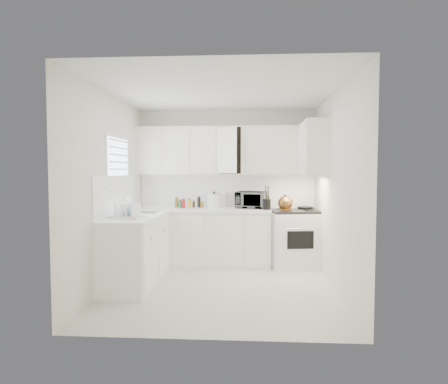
# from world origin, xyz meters

# --- Properties ---
(floor) EXTENTS (3.20, 3.20, 0.00)m
(floor) POSITION_xyz_m (0.00, 0.00, 0.00)
(floor) COLOR silver
(floor) RESTS_ON ground
(ceiling) EXTENTS (3.20, 3.20, 0.00)m
(ceiling) POSITION_xyz_m (0.00, 0.00, 2.60)
(ceiling) COLOR white
(ceiling) RESTS_ON ground
(wall_back) EXTENTS (3.00, 0.00, 3.00)m
(wall_back) POSITION_xyz_m (0.00, 1.60, 1.30)
(wall_back) COLOR white
(wall_back) RESTS_ON ground
(wall_front) EXTENTS (3.00, 0.00, 3.00)m
(wall_front) POSITION_xyz_m (0.00, -1.60, 1.30)
(wall_front) COLOR white
(wall_front) RESTS_ON ground
(wall_left) EXTENTS (0.00, 3.20, 3.20)m
(wall_left) POSITION_xyz_m (-1.50, 0.00, 1.30)
(wall_left) COLOR white
(wall_left) RESTS_ON ground
(wall_right) EXTENTS (0.00, 3.20, 3.20)m
(wall_right) POSITION_xyz_m (1.50, 0.00, 1.30)
(wall_right) COLOR white
(wall_right) RESTS_ON ground
(window_blinds) EXTENTS (0.06, 0.96, 1.06)m
(window_blinds) POSITION_xyz_m (-1.48, 0.35, 1.55)
(window_blinds) COLOR white
(window_blinds) RESTS_ON wall_left
(lower_cabinets_back) EXTENTS (2.22, 0.60, 0.90)m
(lower_cabinets_back) POSITION_xyz_m (-0.39, 1.30, 0.45)
(lower_cabinets_back) COLOR white
(lower_cabinets_back) RESTS_ON floor
(lower_cabinets_left) EXTENTS (0.60, 1.60, 0.90)m
(lower_cabinets_left) POSITION_xyz_m (-1.20, 0.20, 0.45)
(lower_cabinets_left) COLOR white
(lower_cabinets_left) RESTS_ON floor
(countertop_back) EXTENTS (2.24, 0.64, 0.05)m
(countertop_back) POSITION_xyz_m (-0.39, 1.29, 0.93)
(countertop_back) COLOR white
(countertop_back) RESTS_ON lower_cabinets_back
(countertop_left) EXTENTS (0.64, 1.62, 0.05)m
(countertop_left) POSITION_xyz_m (-1.19, 0.20, 0.93)
(countertop_left) COLOR white
(countertop_left) RESTS_ON lower_cabinets_left
(backsplash_back) EXTENTS (2.98, 0.02, 0.55)m
(backsplash_back) POSITION_xyz_m (0.00, 1.59, 1.23)
(backsplash_back) COLOR white
(backsplash_back) RESTS_ON wall_back
(backsplash_left) EXTENTS (0.02, 1.60, 0.55)m
(backsplash_left) POSITION_xyz_m (-1.49, 0.20, 1.23)
(backsplash_left) COLOR white
(backsplash_left) RESTS_ON wall_left
(upper_cabinets_back) EXTENTS (3.00, 0.33, 0.80)m
(upper_cabinets_back) POSITION_xyz_m (0.00, 1.44, 1.50)
(upper_cabinets_back) COLOR white
(upper_cabinets_back) RESTS_ON wall_back
(upper_cabinets_right) EXTENTS (0.33, 0.90, 0.80)m
(upper_cabinets_right) POSITION_xyz_m (1.33, 0.82, 1.50)
(upper_cabinets_right) COLOR white
(upper_cabinets_right) RESTS_ON wall_right
(sink) EXTENTS (0.42, 0.38, 0.30)m
(sink) POSITION_xyz_m (-1.19, 0.55, 1.07)
(sink) COLOR gray
(sink) RESTS_ON countertop_left
(stove) EXTENTS (0.86, 0.74, 1.19)m
(stove) POSITION_xyz_m (1.13, 1.25, 0.60)
(stove) COLOR white
(stove) RESTS_ON floor
(tea_kettle) EXTENTS (0.31, 0.27, 0.26)m
(tea_kettle) POSITION_xyz_m (0.95, 1.09, 1.07)
(tea_kettle) COLOR brown
(tea_kettle) RESTS_ON stove
(frying_pan) EXTENTS (0.26, 0.44, 0.04)m
(frying_pan) POSITION_xyz_m (1.31, 1.41, 0.96)
(frying_pan) COLOR black
(frying_pan) RESTS_ON stove
(microwave) EXTENTS (0.54, 0.39, 0.33)m
(microwave) POSITION_xyz_m (0.41, 1.34, 1.12)
(microwave) COLOR gray
(microwave) RESTS_ON countertop_back
(rice_cooker) EXTENTS (0.32, 0.32, 0.27)m
(rice_cooker) POSITION_xyz_m (-0.21, 1.43, 1.08)
(rice_cooker) COLOR white
(rice_cooker) RESTS_ON countertop_back
(paper_towel) EXTENTS (0.12, 0.12, 0.27)m
(paper_towel) POSITION_xyz_m (-0.06, 1.46, 1.08)
(paper_towel) COLOR white
(paper_towel) RESTS_ON countertop_back
(utensil_crock) EXTENTS (0.13, 0.13, 0.40)m
(utensil_crock) POSITION_xyz_m (0.66, 1.08, 1.15)
(utensil_crock) COLOR black
(utensil_crock) RESTS_ON countertop_back
(dish_rack) EXTENTS (0.44, 0.35, 0.22)m
(dish_rack) POSITION_xyz_m (-1.23, -0.10, 1.06)
(dish_rack) COLOR white
(dish_rack) RESTS_ON countertop_left
(spice_left_0) EXTENTS (0.06, 0.06, 0.13)m
(spice_left_0) POSITION_xyz_m (-0.85, 1.42, 1.02)
(spice_left_0) COLOR olive
(spice_left_0) RESTS_ON countertop_back
(spice_left_1) EXTENTS (0.06, 0.06, 0.13)m
(spice_left_1) POSITION_xyz_m (-0.78, 1.33, 1.02)
(spice_left_1) COLOR #26733C
(spice_left_1) RESTS_ON countertop_back
(spice_left_2) EXTENTS (0.06, 0.06, 0.13)m
(spice_left_2) POSITION_xyz_m (-0.70, 1.42, 1.02)
(spice_left_2) COLOR red
(spice_left_2) RESTS_ON countertop_back
(spice_left_3) EXTENTS (0.06, 0.06, 0.13)m
(spice_left_3) POSITION_xyz_m (-0.62, 1.33, 1.02)
(spice_left_3) COLOR gold
(spice_left_3) RESTS_ON countertop_back
(spice_left_4) EXTENTS (0.06, 0.06, 0.13)m
(spice_left_4) POSITION_xyz_m (-0.55, 1.42, 1.02)
(spice_left_4) COLOR #543218
(spice_left_4) RESTS_ON countertop_back
(spice_left_5) EXTENTS (0.06, 0.06, 0.13)m
(spice_left_5) POSITION_xyz_m (-0.47, 1.33, 1.02)
(spice_left_5) COLOR black
(spice_left_5) RESTS_ON countertop_back
(spice_left_6) EXTENTS (0.06, 0.06, 0.13)m
(spice_left_6) POSITION_xyz_m (-0.40, 1.42, 1.02)
(spice_left_6) COLOR olive
(spice_left_6) RESTS_ON countertop_back
(sauce_right_0) EXTENTS (0.06, 0.06, 0.19)m
(sauce_right_0) POSITION_xyz_m (0.58, 1.46, 1.05)
(sauce_right_0) COLOR red
(sauce_right_0) RESTS_ON countertop_back
(sauce_right_1) EXTENTS (0.06, 0.06, 0.19)m
(sauce_right_1) POSITION_xyz_m (0.64, 1.40, 1.05)
(sauce_right_1) COLOR gold
(sauce_right_1) RESTS_ON countertop_back
(sauce_right_2) EXTENTS (0.06, 0.06, 0.19)m
(sauce_right_2) POSITION_xyz_m (0.69, 1.46, 1.05)
(sauce_right_2) COLOR #543218
(sauce_right_2) RESTS_ON countertop_back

